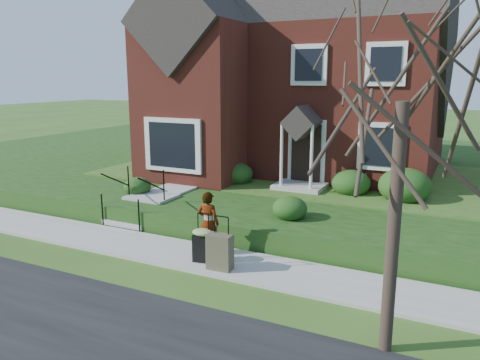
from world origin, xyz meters
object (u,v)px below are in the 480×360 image
Objects in this scene: front_steps at (142,206)px; tree_verge at (405,75)px; woman at (208,223)px; suitcase_black at (202,243)px; suitcase_olive at (220,252)px.

front_steps is 9.34m from tree_verge.
front_steps is at bearing 153.68° from tree_verge.
suitcase_black is at bearing 102.43° from woman.
front_steps is 0.33× the size of tree_verge.
front_steps is 3.93m from suitcase_black.
front_steps is at bearing 146.87° from suitcase_olive.
front_steps is 1.78× the size of suitcase_black.
tree_verge reaches higher than front_steps.
suitcase_black is at bearing 157.44° from suitcase_olive.
woman is (3.18, -1.59, 0.36)m from front_steps.
front_steps is 1.33× the size of woman.
tree_verge is at bearing -23.82° from suitcase_olive.
woman is at bearing 131.95° from suitcase_olive.
front_steps is 1.69× the size of suitcase_olive.
woman reaches higher than suitcase_olive.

